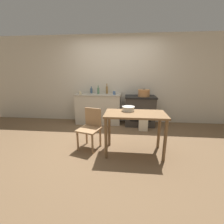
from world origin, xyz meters
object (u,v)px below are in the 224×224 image
(chair, at_px, (91,127))
(bottle_mid_left, at_px, (91,91))
(cup_center, at_px, (80,93))
(flour_sack, at_px, (143,125))
(stock_pot, at_px, (144,93))
(stove, at_px, (140,111))
(bottle_left, at_px, (107,90))
(mixing_bowl_large, at_px, (128,108))
(work_table, at_px, (135,120))
(bottle_far_left, at_px, (98,91))
(cup_center_left, at_px, (114,93))

(chair, relative_size, bottle_mid_left, 3.95)
(bottle_mid_left, bearing_deg, cup_center, -126.84)
(flour_sack, bearing_deg, stock_pot, 87.50)
(stove, distance_m, stock_pot, 0.53)
(stove, distance_m, cup_center, 1.79)
(chair, distance_m, flour_sack, 1.58)
(chair, relative_size, bottle_left, 2.71)
(bottle_left, bearing_deg, stove, -10.08)
(stove, distance_m, mixing_bowl_large, 1.59)
(work_table, bearing_deg, bottle_far_left, 120.38)
(bottle_far_left, relative_size, cup_center_left, 2.53)
(stove, height_order, chair, stove)
(stock_pot, xyz_separation_m, mixing_bowl_large, (-0.44, -1.43, -0.10))
(work_table, distance_m, bottle_mid_left, 2.22)
(bottle_left, bearing_deg, cup_center_left, -40.06)
(chair, relative_size, bottle_far_left, 3.30)
(flour_sack, bearing_deg, stove, 97.95)
(bottle_left, xyz_separation_m, bottle_mid_left, (-0.48, 0.02, -0.04))
(cup_center_left, xyz_separation_m, cup_center, (-0.96, -0.11, -0.00))
(work_table, xyz_separation_m, stock_pot, (0.31, 1.57, 0.29))
(bottle_mid_left, bearing_deg, flour_sack, -23.22)
(stock_pot, relative_size, bottle_mid_left, 1.62)
(bottle_far_left, bearing_deg, stock_pot, -6.00)
(mixing_bowl_large, bearing_deg, bottle_mid_left, 123.37)
(bottle_far_left, bearing_deg, work_table, -59.62)
(cup_center, bearing_deg, chair, -65.99)
(bottle_left, bearing_deg, cup_center, -156.94)
(stock_pot, height_order, bottle_far_left, bottle_far_left)
(flour_sack, distance_m, bottle_mid_left, 1.85)
(cup_center, bearing_deg, stove, 4.47)
(stock_pot, height_order, mixing_bowl_large, stock_pot)
(stock_pot, xyz_separation_m, cup_center_left, (-0.83, 0.04, -0.01))
(flour_sack, xyz_separation_m, mixing_bowl_large, (-0.42, -1.03, 0.69))
(flour_sack, bearing_deg, chair, -138.55)
(work_table, height_order, chair, chair)
(chair, distance_m, bottle_far_left, 1.66)
(stock_pot, xyz_separation_m, bottle_far_left, (-1.31, 0.14, 0.03))
(cup_center_left, distance_m, cup_center, 0.97)
(stock_pot, relative_size, cup_center_left, 3.41)
(work_table, distance_m, flour_sack, 1.30)
(flour_sack, bearing_deg, bottle_far_left, 157.38)
(chair, height_order, bottle_far_left, bottle_far_left)
(work_table, relative_size, cup_center_left, 11.42)
(mixing_bowl_large, distance_m, bottle_mid_left, 2.02)
(stock_pot, bearing_deg, bottle_far_left, 174.00)
(chair, distance_m, mixing_bowl_large, 0.85)
(work_table, height_order, mixing_bowl_large, mixing_bowl_large)
(bottle_left, bearing_deg, chair, -94.09)
(cup_center, bearing_deg, mixing_bowl_large, -45.03)
(chair, bearing_deg, mixing_bowl_large, 16.59)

